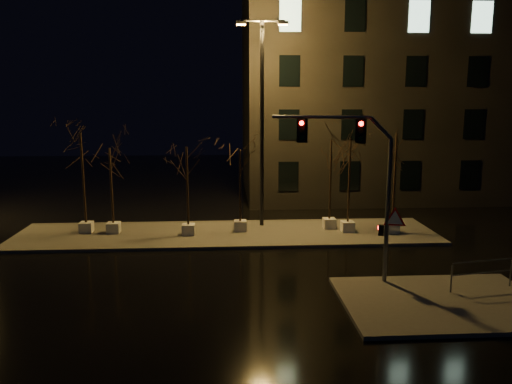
{
  "coord_description": "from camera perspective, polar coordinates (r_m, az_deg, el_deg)",
  "views": [
    {
      "loc": [
        -0.03,
        -19.51,
        7.06
      ],
      "look_at": [
        1.38,
        3.39,
        2.8
      ],
      "focal_mm": 35.0,
      "sensor_mm": 36.0,
      "label": 1
    }
  ],
  "objects": [
    {
      "name": "tree_6",
      "position": [
        26.59,
        15.68,
        4.0
      ],
      "size": [
        1.8,
        1.8,
        5.36
      ],
      "color": "beige",
      "rests_on": "median"
    },
    {
      "name": "streetlight_main",
      "position": [
        27.09,
        0.68,
        9.33
      ],
      "size": [
        2.75,
        0.4,
        11.0
      ],
      "rotation": [
        0.0,
        0.0,
        -0.03
      ],
      "color": "black",
      "rests_on": "median"
    },
    {
      "name": "tree_1",
      "position": [
        26.74,
        -16.31,
        2.76
      ],
      "size": [
        1.8,
        1.8,
        4.6
      ],
      "color": "beige",
      "rests_on": "median"
    },
    {
      "name": "tree_4",
      "position": [
        26.88,
        8.56,
        3.69
      ],
      "size": [
        1.8,
        1.8,
        4.97
      ],
      "color": "beige",
      "rests_on": "median"
    },
    {
      "name": "tree_2",
      "position": [
        25.56,
        -7.9,
        2.9
      ],
      "size": [
        1.8,
        1.8,
        4.7
      ],
      "color": "beige",
      "rests_on": "median"
    },
    {
      "name": "building",
      "position": [
        40.05,
        17.28,
        10.69
      ],
      "size": [
        25.0,
        12.0,
        15.0
      ],
      "primitive_type": "cube",
      "color": "black",
      "rests_on": "ground"
    },
    {
      "name": "tree_5",
      "position": [
        26.34,
        10.68,
        3.7
      ],
      "size": [
        1.8,
        1.8,
        5.09
      ],
      "color": "beige",
      "rests_on": "median"
    },
    {
      "name": "median",
      "position": [
        26.45,
        -3.35,
        -4.81
      ],
      "size": [
        22.0,
        5.0,
        0.15
      ],
      "primitive_type": "cube",
      "color": "#4C4944",
      "rests_on": "ground"
    },
    {
      "name": "sidewalk_corner",
      "position": [
        19.02,
        20.52,
        -11.73
      ],
      "size": [
        7.0,
        5.0,
        0.15
      ],
      "primitive_type": "cube",
      "color": "#4C4944",
      "rests_on": "ground"
    },
    {
      "name": "tree_3",
      "position": [
        26.11,
        -1.84,
        2.77
      ],
      "size": [
        1.8,
        1.8,
        4.47
      ],
      "color": "beige",
      "rests_on": "median"
    },
    {
      "name": "traffic_signal_mast",
      "position": [
        19.18,
        11.93,
        2.04
      ],
      "size": [
        5.0,
        1.52,
        6.33
      ],
      "rotation": [
        0.0,
        0.0,
        -0.27
      ],
      "color": "#55585C",
      "rests_on": "sidewalk_corner"
    },
    {
      "name": "ground",
      "position": [
        20.75,
        -3.28,
        -9.39
      ],
      "size": [
        90.0,
        90.0,
        0.0
      ],
      "primitive_type": "plane",
      "color": "black",
      "rests_on": "ground"
    },
    {
      "name": "guard_rail_a",
      "position": [
        20.34,
        24.42,
        -8.16
      ],
      "size": [
        2.54,
        0.49,
        1.11
      ],
      "rotation": [
        0.0,
        0.0,
        0.17
      ],
      "color": "#55585C",
      "rests_on": "sidewalk_corner"
    },
    {
      "name": "tree_0",
      "position": [
        27.22,
        -19.29,
        3.99
      ],
      "size": [
        1.8,
        1.8,
        5.39
      ],
      "color": "beige",
      "rests_on": "median"
    }
  ]
}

